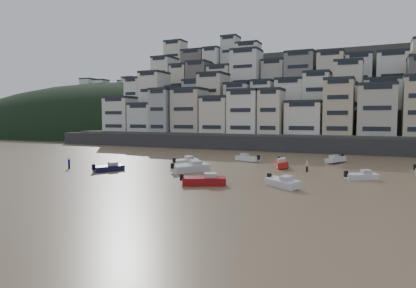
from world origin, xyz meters
The scene contains 16 objects.
ground centered at (0.00, 0.00, 0.00)m, with size 400.00×400.00×0.00m, color olive.
sea_strip centered at (-110.00, 145.00, 0.01)m, with size 340.00×340.00×0.00m, color #404D5C.
harbor_wall centered at (10.00, 65.00, 1.75)m, with size 140.00×3.00×3.50m, color #38383A.
hillside centered at (14.73, 104.84, 13.01)m, with size 141.04×66.00×50.00m.
headland centered at (-95.00, 135.00, 0.02)m, with size 216.00×135.00×53.33m.
boat_a centered at (9.40, 17.25, 0.78)m, with size 5.69×1.86×1.55m, color maroon, non-canonical shape.
boat_b centered at (18.27, 19.82, 0.69)m, with size 5.09×1.67×1.39m, color silver, non-canonical shape.
boat_c centered at (3.04, 26.10, 0.89)m, with size 6.50×2.13×1.77m, color silver, non-canonical shape.
boat_d centered at (26.50, 29.42, 0.62)m, with size 4.54×1.49×1.24m, color silver, non-canonical shape.
boat_e centered at (14.09, 36.90, 0.79)m, with size 5.81×1.90×1.58m, color #AD1F15, non-canonical shape.
boat_f centered at (-1.94, 34.02, 0.72)m, with size 5.27×1.72×1.44m, color white, non-canonical shape.
boat_h centered at (6.38, 42.99, 0.73)m, with size 5.33×1.75×1.45m, color silver, non-canonical shape.
boat_i centered at (21.62, 46.95, 0.76)m, with size 5.55×1.82×1.51m, color silver, non-canonical shape.
boat_j centered at (-8.64, 21.80, 0.69)m, with size 5.04×1.65×1.38m, color #13163B, non-canonical shape.
person_blue centered at (-16.30, 21.50, 0.87)m, with size 0.44×0.44×1.74m, color #1927BB, non-canonical shape.
person_pink centered at (18.77, 33.74, 0.87)m, with size 0.44×0.44×1.74m, color #D1A494, non-canonical shape.
Camera 1 is at (28.01, -22.65, 8.12)m, focal length 32.00 mm.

